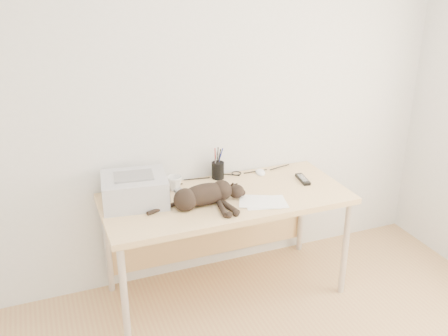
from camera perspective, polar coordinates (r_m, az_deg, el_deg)
name	(u,v)px	position (r m, az deg, el deg)	size (l,w,h in m)	color
wall_back	(207,99)	(3.37, -1.98, 7.92)	(3.50, 3.50, 0.00)	silver
desk	(222,209)	(3.37, -0.28, -4.66)	(1.60, 0.70, 0.74)	#E3BE84
printer	(135,189)	(3.17, -10.18, -2.43)	(0.44, 0.38, 0.19)	silver
papers	(263,202)	(3.17, 4.46, -3.90)	(0.34, 0.28, 0.01)	white
cat	(202,196)	(3.10, -2.47, -3.25)	(0.65, 0.30, 0.15)	black
mug	(175,183)	(3.33, -5.68, -1.73)	(0.10, 0.10, 0.10)	white
pen_cup	(218,170)	(3.48, -0.70, -0.23)	(0.09, 0.09, 0.22)	black
remote_grey	(173,186)	(3.37, -5.83, -2.09)	(0.05, 0.19, 0.02)	gray
remote_black	(303,179)	(3.51, 8.99, -1.28)	(0.05, 0.18, 0.02)	black
mouse	(260,171)	(3.59, 4.19, -0.30)	(0.07, 0.12, 0.04)	white
cable_tangle	(210,177)	(3.50, -1.59, -1.07)	(1.36, 0.07, 0.01)	black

